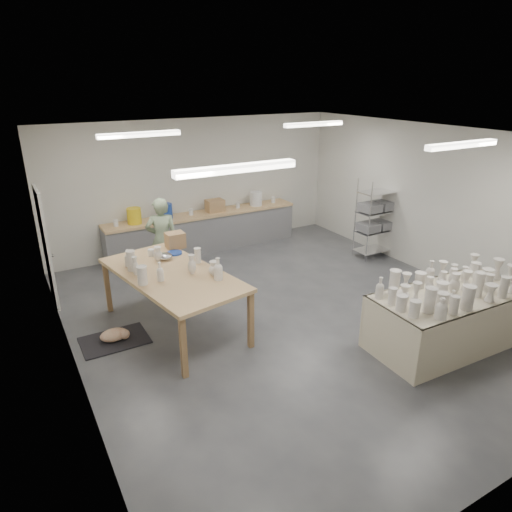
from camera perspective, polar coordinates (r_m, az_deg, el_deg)
room at (r=7.24m, az=3.82°, el=7.20°), size 8.00×8.02×3.00m
back_counter at (r=10.78m, az=-6.55°, el=3.22°), size 4.60×0.60×1.24m
wire_shelf at (r=10.56m, az=14.81°, el=4.72°), size 0.88×0.48×1.80m
drying_table at (r=7.51m, az=22.89°, el=-6.98°), size 2.46×1.24×1.23m
work_table at (r=7.36m, az=-10.49°, el=-1.89°), size 1.75×2.80×1.33m
rug at (r=7.55m, az=-17.26°, el=-10.03°), size 1.00×0.70×0.02m
cat at (r=7.49m, az=-17.17°, el=-9.37°), size 0.47×0.36×0.18m
potter at (r=9.13m, az=-11.63°, el=1.97°), size 0.72×0.59×1.71m
red_stool at (r=9.57m, az=-11.91°, el=-0.64°), size 0.48×0.48×0.34m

